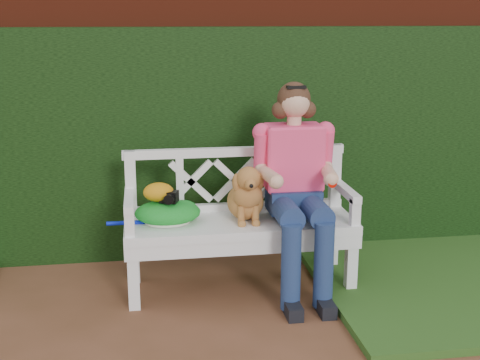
{
  "coord_description": "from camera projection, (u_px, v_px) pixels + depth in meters",
  "views": [
    {
      "loc": [
        -0.04,
        -2.97,
        1.79
      ],
      "look_at": [
        0.57,
        0.98,
        0.75
      ],
      "focal_mm": 48.0,
      "sensor_mm": 36.0,
      "label": 1
    }
  ],
  "objects": [
    {
      "name": "seated_woman",
      "position": [
        294.0,
        191.0,
        4.19
      ],
      "size": [
        0.6,
        0.78,
        1.33
      ],
      "primitive_type": null,
      "rotation": [
        0.0,
        0.0,
        0.05
      ],
      "color": "#E44C75",
      "rests_on": "ground"
    },
    {
      "name": "dog",
      "position": [
        246.0,
        192.0,
        4.15
      ],
      "size": [
        0.34,
        0.41,
        0.39
      ],
      "primitive_type": null,
      "rotation": [
        0.0,
        0.0,
        -0.28
      ],
      "color": "#BC6A2F",
      "rests_on": "garden_bench"
    },
    {
      "name": "green_bag",
      "position": [
        168.0,
        212.0,
        4.13
      ],
      "size": [
        0.45,
        0.36,
        0.14
      ],
      "primitive_type": null,
      "rotation": [
        0.0,
        0.0,
        0.07
      ],
      "color": "#22821C",
      "rests_on": "garden_bench"
    },
    {
      "name": "brick_wall",
      "position": [
        147.0,
        108.0,
        4.84
      ],
      "size": [
        10.0,
        0.3,
        2.2
      ],
      "primitive_type": "cube",
      "color": "#5E1D0E",
      "rests_on": "ground"
    },
    {
      "name": "camera_item",
      "position": [
        169.0,
        197.0,
        4.08
      ],
      "size": [
        0.13,
        0.11,
        0.07
      ],
      "primitive_type": "cube",
      "rotation": [
        0.0,
        0.0,
        -0.34
      ],
      "color": "black",
      "rests_on": "green_bag"
    },
    {
      "name": "baseball_glove",
      "position": [
        159.0,
        192.0,
        4.09
      ],
      "size": [
        0.22,
        0.18,
        0.12
      ],
      "primitive_type": "ellipsoid",
      "rotation": [
        0.0,
        0.0,
        0.22
      ],
      "color": "#C27D0F",
      "rests_on": "green_bag"
    },
    {
      "name": "garden_bench",
      "position": [
        240.0,
        254.0,
        4.26
      ],
      "size": [
        1.64,
        0.79,
        0.48
      ],
      "primitive_type": null,
      "rotation": [
        0.0,
        0.0,
        0.12
      ],
      "color": "white",
      "rests_on": "ground"
    },
    {
      "name": "tennis_racket",
      "position": [
        163.0,
        221.0,
        4.13
      ],
      "size": [
        0.61,
        0.42,
        0.03
      ],
      "primitive_type": null,
      "rotation": [
        0.0,
        0.0,
        0.37
      ],
      "color": "silver",
      "rests_on": "garden_bench"
    },
    {
      "name": "ivy_hedge",
      "position": [
        148.0,
        146.0,
        4.69
      ],
      "size": [
        10.0,
        0.18,
        1.7
      ],
      "primitive_type": "cube",
      "color": "#1B3F12",
      "rests_on": "ground"
    }
  ]
}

